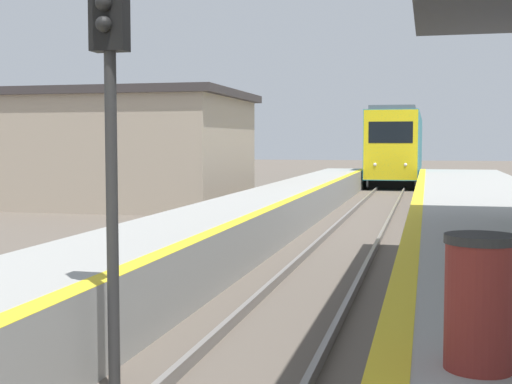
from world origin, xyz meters
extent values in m
cube|color=black|center=(0.00, 48.02, 0.28)|extent=(2.42, 20.63, 0.55)
cube|color=teal|center=(0.00, 48.02, 2.41)|extent=(2.84, 22.92, 3.73)
cube|color=yellow|center=(0.00, 36.64, 2.41)|extent=(2.79, 0.16, 3.65)
cube|color=black|center=(0.00, 36.58, 3.07)|extent=(2.28, 0.06, 1.12)
cube|color=#59595E|center=(0.00, 48.02, 4.40)|extent=(2.42, 21.77, 0.24)
sphere|color=white|center=(-0.78, 36.58, 1.39)|extent=(0.18, 0.18, 0.18)
sphere|color=white|center=(0.78, 36.58, 1.39)|extent=(0.18, 0.18, 0.18)
cylinder|color=#2D2D2D|center=(-1.18, 5.44, 1.73)|extent=(0.12, 0.12, 3.46)
cube|color=black|center=(-1.18, 5.44, 3.91)|extent=(0.36, 0.20, 0.90)
sphere|color=black|center=(-1.18, 5.30, 3.91)|extent=(0.16, 0.16, 0.16)
sphere|color=black|center=(-1.18, 5.30, 3.71)|extent=(0.16, 0.16, 0.16)
cylinder|color=maroon|center=(2.24, 3.78, 1.47)|extent=(0.46, 0.46, 0.85)
cylinder|color=#262626|center=(2.24, 3.78, 1.92)|extent=(0.48, 0.48, 0.06)
cube|color=tan|center=(-11.34, 25.69, 2.14)|extent=(11.61, 7.43, 4.27)
cube|color=#383333|center=(-11.34, 25.69, 4.42)|extent=(12.19, 7.80, 0.30)
camera|label=1|loc=(1.89, -1.13, 2.57)|focal=50.00mm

